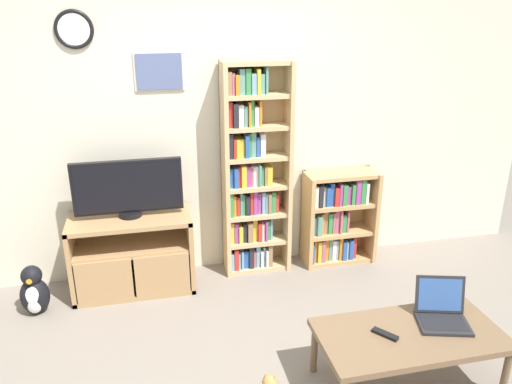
{
  "coord_description": "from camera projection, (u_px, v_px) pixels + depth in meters",
  "views": [
    {
      "loc": [
        -0.55,
        -2.32,
        2.25
      ],
      "look_at": [
        0.2,
        0.96,
        0.98
      ],
      "focal_mm": 35.0,
      "sensor_mm": 36.0,
      "label": 1
    }
  ],
  "objects": [
    {
      "name": "bookshelf_tall",
      "position": [
        253.0,
        175.0,
        4.25
      ],
      "size": [
        0.58,
        0.25,
        1.84
      ],
      "color": "tan",
      "rests_on": "ground_plane"
    },
    {
      "name": "bookshelf_short",
      "position": [
        336.0,
        217.0,
        4.56
      ],
      "size": [
        0.65,
        0.29,
        0.86
      ],
      "color": "tan",
      "rests_on": "ground_plane"
    },
    {
      "name": "coffee_table",
      "position": [
        409.0,
        338.0,
        3.04
      ],
      "size": [
        1.13,
        0.57,
        0.38
      ],
      "color": "brown",
      "rests_on": "ground_plane"
    },
    {
      "name": "television",
      "position": [
        128.0,
        188.0,
        3.94
      ],
      "size": [
        0.85,
        0.18,
        0.47
      ],
      "color": "black",
      "rests_on": "tv_stand"
    },
    {
      "name": "wall_back",
      "position": [
        211.0,
        125.0,
        4.18
      ],
      "size": [
        5.97,
        0.09,
        2.6
      ],
      "color": "beige",
      "rests_on": "ground_plane"
    },
    {
      "name": "remote_near_laptop",
      "position": [
        385.0,
        334.0,
        2.99
      ],
      "size": [
        0.13,
        0.15,
        0.02
      ],
      "rotation": [
        0.0,
        0.0,
        3.79
      ],
      "color": "black",
      "rests_on": "coffee_table"
    },
    {
      "name": "penguin_figurine",
      "position": [
        34.0,
        292.0,
        3.82
      ],
      "size": [
        0.22,
        0.2,
        0.4
      ],
      "color": "black",
      "rests_on": "ground_plane"
    },
    {
      "name": "tv_stand",
      "position": [
        133.0,
        254.0,
        4.1
      ],
      "size": [
        0.97,
        0.46,
        0.65
      ],
      "color": "tan",
      "rests_on": "ground_plane"
    },
    {
      "name": "laptop",
      "position": [
        442.0,
        311.0,
        3.13
      ],
      "size": [
        0.37,
        0.36,
        0.26
      ],
      "rotation": [
        0.0,
        0.0,
        -0.28
      ],
      "color": "#232326",
      "rests_on": "coffee_table"
    }
  ]
}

